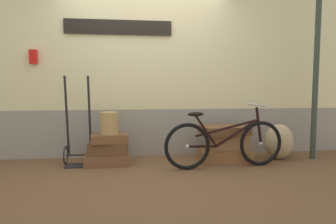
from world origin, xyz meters
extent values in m
cube|color=brown|center=(0.00, 0.00, -0.03)|extent=(9.09, 5.20, 0.06)
cube|color=gray|center=(0.00, 0.85, 0.36)|extent=(7.09, 0.20, 0.73)
cube|color=beige|center=(0.00, 0.85, 1.72)|extent=(7.09, 0.20, 1.98)
cube|color=black|center=(-0.39, 0.73, 1.96)|extent=(1.58, 0.04, 0.21)
cube|color=red|center=(-1.62, 0.71, 1.51)|extent=(0.10, 0.08, 0.20)
cylinder|color=#2D382D|center=(2.48, 0.25, 1.35)|extent=(0.08, 0.08, 2.70)
cube|color=brown|center=(-0.55, 0.31, 0.07)|extent=(0.62, 0.42, 0.14)
cube|color=brown|center=(-0.54, 0.33, 0.23)|extent=(0.54, 0.38, 0.17)
cube|color=brown|center=(-0.53, 0.28, 0.37)|extent=(0.52, 0.37, 0.11)
cube|color=brown|center=(1.12, 0.28, 0.09)|extent=(0.74, 0.53, 0.18)
cube|color=olive|center=(1.16, 0.29, 0.29)|extent=(0.56, 0.37, 0.22)
cube|color=brown|center=(1.11, 0.29, 0.45)|extent=(0.69, 0.51, 0.12)
cylinder|color=#A8844C|center=(-0.52, 0.30, 0.58)|extent=(0.24, 0.24, 0.30)
torus|color=black|center=(-1.13, 0.37, 0.13)|extent=(0.02, 0.26, 0.26)
torus|color=black|center=(-0.77, 0.37, 0.13)|extent=(0.02, 0.26, 0.26)
cylinder|color=black|center=(-0.95, 0.37, 0.13)|extent=(0.36, 0.02, 0.02)
cylinder|color=black|center=(-1.10, 0.37, 0.68)|extent=(0.03, 0.17, 1.09)
cylinder|color=black|center=(-0.80, 0.37, 0.68)|extent=(0.03, 0.17, 1.09)
cube|color=black|center=(-0.95, 0.26, 0.01)|extent=(0.32, 0.22, 0.02)
ellipsoid|color=tan|center=(1.96, 0.30, 0.26)|extent=(0.42, 0.36, 0.52)
torus|color=black|center=(0.50, -0.09, 0.31)|extent=(0.61, 0.09, 0.61)
sphere|color=#B2B2B7|center=(0.50, -0.09, 0.31)|extent=(0.05, 0.05, 0.05)
torus|color=black|center=(1.53, -0.02, 0.31)|extent=(0.61, 0.09, 0.61)
sphere|color=#B2B2B7|center=(1.53, -0.02, 0.31)|extent=(0.05, 0.05, 0.05)
cube|color=black|center=(1.17, -0.04, 0.46)|extent=(0.58, 0.07, 0.36)
cube|color=black|center=(0.75, -0.08, 0.50)|extent=(0.31, 0.05, 0.43)
cube|color=black|center=(0.69, -0.08, 0.30)|extent=(0.40, 0.06, 0.04)
cube|color=black|center=(1.03, -0.05, 0.53)|extent=(0.86, 0.09, 0.22)
cube|color=black|center=(1.49, -0.02, 0.55)|extent=(0.11, 0.04, 0.50)
ellipsoid|color=black|center=(0.60, -0.09, 0.73)|extent=(0.23, 0.11, 0.06)
cylinder|color=#A5A5AD|center=(1.45, -0.02, 0.83)|extent=(0.06, 0.46, 0.02)
camera|label=1|loc=(-0.22, -3.75, 1.07)|focal=31.16mm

